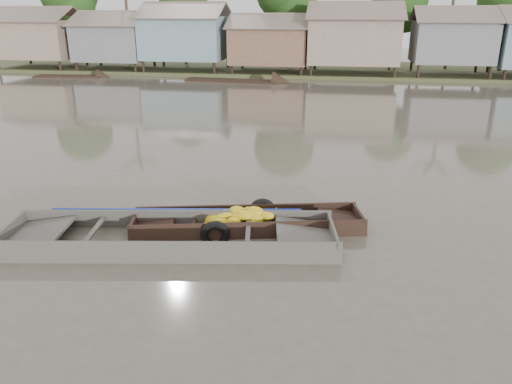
# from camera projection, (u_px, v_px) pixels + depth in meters

# --- Properties ---
(ground) EXTENTS (120.00, 120.00, 0.00)m
(ground) POSITION_uv_depth(u_px,v_px,m) (249.00, 237.00, 11.21)
(ground) COLOR #534D40
(ground) RESTS_ON ground
(riverbank) EXTENTS (120.00, 12.47, 10.22)m
(riverbank) POSITION_uv_depth(u_px,v_px,m) (361.00, 33.00, 39.15)
(riverbank) COLOR #384723
(riverbank) RESTS_ON ground
(banana_boat) EXTENTS (5.49, 2.47, 0.73)m
(banana_boat) POSITION_uv_depth(u_px,v_px,m) (244.00, 222.00, 11.63)
(banana_boat) COLOR black
(banana_boat) RESTS_ON ground
(viewer_boat) EXTENTS (7.39, 3.01, 0.58)m
(viewer_boat) POSITION_uv_depth(u_px,v_px,m) (172.00, 241.00, 10.90)
(viewer_boat) COLOR #403C36
(viewer_boat) RESTS_ON ground
(distant_boats) EXTENTS (48.44, 14.88, 0.35)m
(distant_boats) POSITION_uv_depth(u_px,v_px,m) (469.00, 94.00, 30.55)
(distant_boats) COLOR black
(distant_boats) RESTS_ON ground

